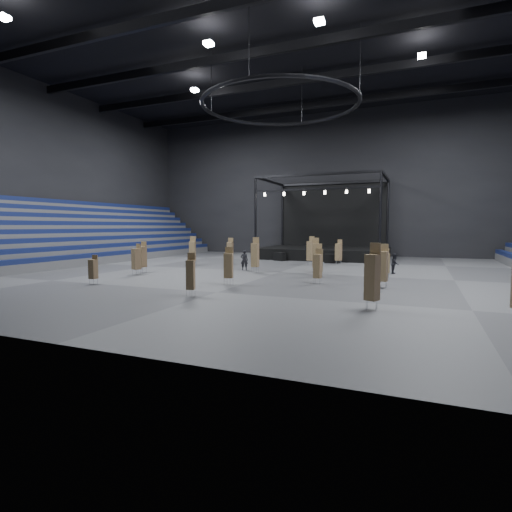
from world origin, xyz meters
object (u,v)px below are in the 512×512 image
at_px(chair_stack_6, 383,266).
at_px(crew_member, 395,264).
at_px(chair_stack_11, 136,259).
at_px(man_center, 244,260).
at_px(chair_stack_14, 386,263).
at_px(stage, 325,245).
at_px(chair_stack_12, 93,269).
at_px(flight_case_mid, 336,259).
at_px(chair_stack_5, 229,265).
at_px(chair_stack_13, 230,250).
at_px(flight_case_left, 280,257).
at_px(chair_stack_4, 319,260).
at_px(chair_stack_1, 255,254).
at_px(chair_stack_2, 142,256).
at_px(chair_stack_8, 372,276).
at_px(flight_case_right, 331,259).
at_px(chair_stack_15, 193,251).
at_px(chair_stack_10, 339,252).
at_px(chair_stack_3, 191,274).
at_px(chair_stack_7, 311,250).
at_px(chair_stack_0, 316,255).
at_px(chair_stack_16, 318,266).

relative_size(chair_stack_6, crew_member, 1.68).
height_order(chair_stack_11, man_center, chair_stack_11).
distance_m(chair_stack_11, chair_stack_14, 18.22).
distance_m(stage, chair_stack_12, 28.31).
relative_size(flight_case_mid, chair_stack_5, 0.46).
relative_size(chair_stack_12, chair_stack_13, 0.73).
distance_m(flight_case_left, chair_stack_4, 13.77).
bearing_deg(chair_stack_14, chair_stack_13, 147.96).
bearing_deg(chair_stack_12, crew_member, 36.09).
height_order(chair_stack_1, man_center, chair_stack_1).
bearing_deg(stage, chair_stack_2, -115.17).
bearing_deg(chair_stack_8, flight_case_right, 129.42).
relative_size(chair_stack_8, chair_stack_13, 1.16).
height_order(chair_stack_2, chair_stack_15, chair_stack_15).
bearing_deg(chair_stack_6, stage, 120.55).
bearing_deg(man_center, chair_stack_10, -153.89).
height_order(flight_case_left, chair_stack_12, chair_stack_12).
height_order(chair_stack_3, chair_stack_7, chair_stack_7).
relative_size(stage, chair_stack_10, 5.82).
distance_m(chair_stack_7, man_center, 7.35).
bearing_deg(chair_stack_14, chair_stack_1, 168.94).
xyz_separation_m(chair_stack_12, man_center, (5.43, 11.08, -0.15)).
bearing_deg(chair_stack_0, chair_stack_12, -149.66).
distance_m(chair_stack_5, chair_stack_13, 13.73).
relative_size(chair_stack_1, chair_stack_7, 1.03).
bearing_deg(chair_stack_10, chair_stack_15, -130.00).
bearing_deg(flight_case_right, chair_stack_7, -115.54).
height_order(flight_case_left, chair_stack_10, chair_stack_10).
relative_size(flight_case_left, chair_stack_10, 0.55).
height_order(chair_stack_6, chair_stack_10, chair_stack_6).
bearing_deg(chair_stack_13, chair_stack_5, -73.46).
bearing_deg(chair_stack_3, flight_case_mid, 63.85).
bearing_deg(chair_stack_0, chair_stack_8, -80.75).
distance_m(flight_case_mid, man_center, 11.04).
height_order(chair_stack_8, crew_member, chair_stack_8).
distance_m(man_center, crew_member, 11.95).
bearing_deg(flight_case_mid, chair_stack_10, -70.69).
bearing_deg(crew_member, chair_stack_0, 111.73).
bearing_deg(chair_stack_11, chair_stack_16, 21.11).
xyz_separation_m(chair_stack_0, chair_stack_5, (-3.43, -8.41, -0.16)).
distance_m(chair_stack_8, man_center, 17.00).
bearing_deg(crew_member, chair_stack_3, 152.11).
xyz_separation_m(chair_stack_8, crew_member, (0.09, 14.52, -0.71)).
height_order(flight_case_left, flight_case_right, flight_case_right).
bearing_deg(chair_stack_15, chair_stack_10, 7.69).
distance_m(chair_stack_1, chair_stack_15, 7.61).
height_order(chair_stack_7, chair_stack_15, chair_stack_15).
xyz_separation_m(chair_stack_15, man_center, (5.78, -1.27, -0.58)).
relative_size(chair_stack_0, chair_stack_16, 1.22).
xyz_separation_m(stage, chair_stack_10, (3.15, -8.22, -0.20)).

